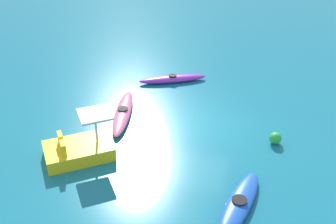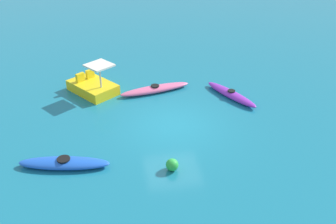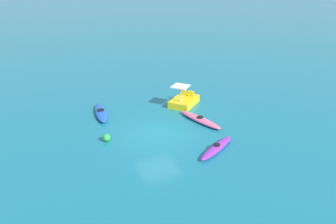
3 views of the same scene
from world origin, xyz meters
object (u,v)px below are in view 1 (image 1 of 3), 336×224
Objects in this scene: kayak_purple at (173,79)px; pedal_boat_yellow at (79,149)px; kayak_pink at (123,113)px; buoy_green at (275,138)px; kayak_blue at (239,204)px.

kayak_purple is 1.12× the size of pedal_boat_yellow.
buoy_green is (0.20, 6.25, 0.07)m from kayak_pink.
kayak_purple is 0.93× the size of kayak_blue.
pedal_boat_yellow reaches higher than kayak_purple.
kayak_blue is 7.39× the size of buoy_green.
kayak_pink is 1.29× the size of pedal_boat_yellow.
buoy_green reaches higher than kayak_pink.
kayak_purple is 8.75m from kayak_blue.
kayak_pink is 7.91× the size of buoy_green.
buoy_green is (-3.85, 0.81, 0.07)m from kayak_blue.
buoy_green is at bearing 168.13° from kayak_blue.
kayak_blue is at bearing 29.45° from kayak_purple.
kayak_purple is at bearing -150.55° from kayak_blue.
kayak_purple is at bearing 166.25° from pedal_boat_yellow.
kayak_blue is at bearing 80.26° from pedal_boat_yellow.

